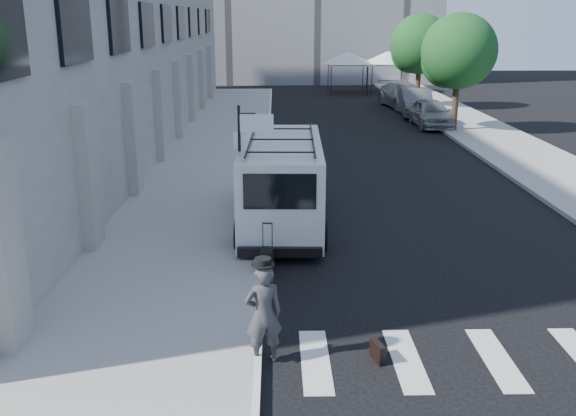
{
  "coord_description": "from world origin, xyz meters",
  "views": [
    {
      "loc": [
        -1.68,
        -12.98,
        5.78
      ],
      "look_at": [
        -1.38,
        2.02,
        1.3
      ],
      "focal_mm": 40.0,
      "sensor_mm": 36.0,
      "label": 1
    }
  ],
  "objects_px": {
    "parked_car_b": "(415,102)",
    "cargo_van": "(282,182)",
    "parked_car_c": "(404,95)",
    "briefcase": "(378,352)",
    "suitcase": "(267,262)",
    "businessman": "(263,314)",
    "parked_car_a": "(431,113)"
  },
  "relations": [
    {
      "from": "cargo_van",
      "to": "suitcase",
      "type": "bearing_deg",
      "value": -94.47
    },
    {
      "from": "briefcase",
      "to": "suitcase",
      "type": "relative_size",
      "value": 0.36
    },
    {
      "from": "cargo_van",
      "to": "parked_car_a",
      "type": "height_order",
      "value": "cargo_van"
    },
    {
      "from": "businessman",
      "to": "suitcase",
      "type": "bearing_deg",
      "value": -106.05
    },
    {
      "from": "parked_car_b",
      "to": "cargo_van",
      "type": "bearing_deg",
      "value": -107.13
    },
    {
      "from": "parked_car_a",
      "to": "parked_car_c",
      "type": "xyz_separation_m",
      "value": [
        -0.0,
        7.73,
        0.06
      ]
    },
    {
      "from": "businessman",
      "to": "briefcase",
      "type": "height_order",
      "value": "businessman"
    },
    {
      "from": "suitcase",
      "to": "cargo_van",
      "type": "distance_m",
      "value": 3.94
    },
    {
      "from": "briefcase",
      "to": "parked_car_a",
      "type": "height_order",
      "value": "parked_car_a"
    },
    {
      "from": "parked_car_b",
      "to": "parked_car_c",
      "type": "distance_m",
      "value": 3.73
    },
    {
      "from": "parked_car_a",
      "to": "suitcase",
      "type": "bearing_deg",
      "value": -113.19
    },
    {
      "from": "businessman",
      "to": "parked_car_a",
      "type": "xyz_separation_m",
      "value": [
        8.7,
        24.76,
        -0.15
      ]
    },
    {
      "from": "briefcase",
      "to": "parked_car_c",
      "type": "bearing_deg",
      "value": 62.53
    },
    {
      "from": "businessman",
      "to": "briefcase",
      "type": "xyz_separation_m",
      "value": [
        1.99,
        0.0,
        -0.74
      ]
    },
    {
      "from": "parked_car_a",
      "to": "parked_car_b",
      "type": "height_order",
      "value": "parked_car_b"
    },
    {
      "from": "suitcase",
      "to": "businessman",
      "type": "bearing_deg",
      "value": -82.93
    },
    {
      "from": "businessman",
      "to": "suitcase",
      "type": "xyz_separation_m",
      "value": [
        0.0,
        3.93,
        -0.58
      ]
    },
    {
      "from": "businessman",
      "to": "parked_car_c",
      "type": "distance_m",
      "value": 33.63
    },
    {
      "from": "businessman",
      "to": "briefcase",
      "type": "relative_size",
      "value": 4.11
    },
    {
      "from": "businessman",
      "to": "briefcase",
      "type": "bearing_deg",
      "value": 163.95
    },
    {
      "from": "briefcase",
      "to": "parked_car_b",
      "type": "relative_size",
      "value": 0.09
    },
    {
      "from": "businessman",
      "to": "cargo_van",
      "type": "bearing_deg",
      "value": -109.06
    },
    {
      "from": "briefcase",
      "to": "parked_car_c",
      "type": "relative_size",
      "value": 0.08
    },
    {
      "from": "businessman",
      "to": "parked_car_b",
      "type": "relative_size",
      "value": 0.36
    },
    {
      "from": "briefcase",
      "to": "cargo_van",
      "type": "height_order",
      "value": "cargo_van"
    },
    {
      "from": "parked_car_b",
      "to": "briefcase",
      "type": "bearing_deg",
      "value": -98.74
    },
    {
      "from": "businessman",
      "to": "parked_car_a",
      "type": "distance_m",
      "value": 26.24
    },
    {
      "from": "parked_car_b",
      "to": "parked_car_c",
      "type": "bearing_deg",
      "value": 94.39
    },
    {
      "from": "cargo_van",
      "to": "parked_car_c",
      "type": "xyz_separation_m",
      "value": [
        8.29,
        24.76,
        -0.46
      ]
    },
    {
      "from": "briefcase",
      "to": "cargo_van",
      "type": "xyz_separation_m",
      "value": [
        -1.58,
        7.73,
        1.1
      ]
    },
    {
      "from": "suitcase",
      "to": "briefcase",
      "type": "bearing_deg",
      "value": -56.04
    },
    {
      "from": "briefcase",
      "to": "parked_car_b",
      "type": "height_order",
      "value": "parked_car_b"
    }
  ]
}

